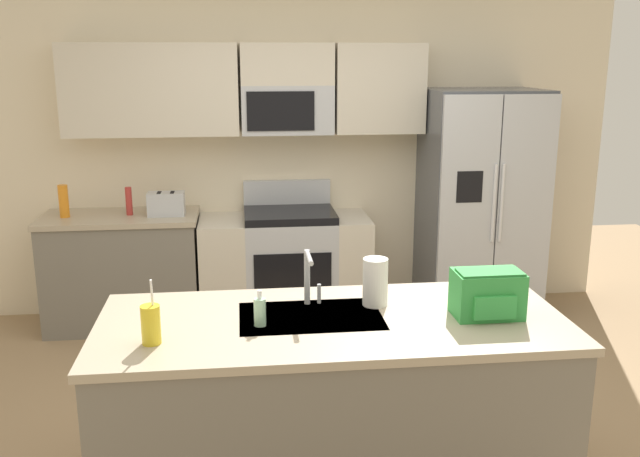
{
  "coord_description": "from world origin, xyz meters",
  "views": [
    {
      "loc": [
        -0.52,
        -3.61,
        2.12
      ],
      "look_at": [
        -0.03,
        0.6,
        1.05
      ],
      "focal_mm": 39.03,
      "sensor_mm": 36.0,
      "label": 1
    }
  ],
  "objects_px": {
    "soap_dispenser": "(260,311)",
    "paper_towel_roll": "(375,282)",
    "drink_cup_yellow": "(151,324)",
    "bottle_orange": "(64,201)",
    "backpack": "(488,293)",
    "range_oven": "(285,265)",
    "sink_faucet": "(309,273)",
    "toaster": "(166,204)",
    "pepper_mill": "(129,201)",
    "refrigerator": "(480,205)"
  },
  "relations": [
    {
      "from": "toaster",
      "to": "bottle_orange",
      "type": "bearing_deg",
      "value": 178.13
    },
    {
      "from": "pepper_mill",
      "to": "backpack",
      "type": "height_order",
      "value": "backpack"
    },
    {
      "from": "toaster",
      "to": "pepper_mill",
      "type": "height_order",
      "value": "pepper_mill"
    },
    {
      "from": "bottle_orange",
      "to": "drink_cup_yellow",
      "type": "xyz_separation_m",
      "value": [
        0.94,
        -2.52,
        -0.04
      ]
    },
    {
      "from": "toaster",
      "to": "backpack",
      "type": "bearing_deg",
      "value": -53.78
    },
    {
      "from": "refrigerator",
      "to": "drink_cup_yellow",
      "type": "xyz_separation_m",
      "value": [
        -2.34,
        -2.48,
        0.06
      ]
    },
    {
      "from": "range_oven",
      "to": "sink_faucet",
      "type": "xyz_separation_m",
      "value": [
        -0.02,
        -2.17,
        0.62
      ]
    },
    {
      "from": "sink_faucet",
      "to": "paper_towel_roll",
      "type": "bearing_deg",
      "value": -4.82
    },
    {
      "from": "range_oven",
      "to": "sink_faucet",
      "type": "distance_m",
      "value": 2.26
    },
    {
      "from": "pepper_mill",
      "to": "bottle_orange",
      "type": "xyz_separation_m",
      "value": [
        -0.48,
        -0.02,
        0.02
      ]
    },
    {
      "from": "refrigerator",
      "to": "pepper_mill",
      "type": "relative_size",
      "value": 8.48
    },
    {
      "from": "toaster",
      "to": "drink_cup_yellow",
      "type": "height_order",
      "value": "drink_cup_yellow"
    },
    {
      "from": "refrigerator",
      "to": "bottle_orange",
      "type": "distance_m",
      "value": 3.28
    },
    {
      "from": "backpack",
      "to": "soap_dispenser",
      "type": "bearing_deg",
      "value": 179.58
    },
    {
      "from": "sink_faucet",
      "to": "drink_cup_yellow",
      "type": "distance_m",
      "value": 0.82
    },
    {
      "from": "toaster",
      "to": "drink_cup_yellow",
      "type": "distance_m",
      "value": 2.51
    },
    {
      "from": "drink_cup_yellow",
      "to": "backpack",
      "type": "xyz_separation_m",
      "value": [
        1.55,
        0.14,
        0.03
      ]
    },
    {
      "from": "drink_cup_yellow",
      "to": "soap_dispenser",
      "type": "height_order",
      "value": "drink_cup_yellow"
    },
    {
      "from": "toaster",
      "to": "soap_dispenser",
      "type": "distance_m",
      "value": 2.44
    },
    {
      "from": "sink_faucet",
      "to": "drink_cup_yellow",
      "type": "bearing_deg",
      "value": -151.94
    },
    {
      "from": "range_oven",
      "to": "pepper_mill",
      "type": "bearing_deg",
      "value": -179.88
    },
    {
      "from": "toaster",
      "to": "pepper_mill",
      "type": "relative_size",
      "value": 1.28
    },
    {
      "from": "pepper_mill",
      "to": "toaster",
      "type": "bearing_deg",
      "value": -9.82
    },
    {
      "from": "refrigerator",
      "to": "soap_dispenser",
      "type": "height_order",
      "value": "refrigerator"
    },
    {
      "from": "bottle_orange",
      "to": "soap_dispenser",
      "type": "height_order",
      "value": "bottle_orange"
    },
    {
      "from": "pepper_mill",
      "to": "soap_dispenser",
      "type": "relative_size",
      "value": 1.28
    },
    {
      "from": "sink_faucet",
      "to": "range_oven",
      "type": "bearing_deg",
      "value": 89.37
    },
    {
      "from": "refrigerator",
      "to": "sink_faucet",
      "type": "distance_m",
      "value": 2.65
    },
    {
      "from": "range_oven",
      "to": "soap_dispenser",
      "type": "xyz_separation_m",
      "value": [
        -0.27,
        -2.4,
        0.53
      ]
    },
    {
      "from": "bottle_orange",
      "to": "sink_faucet",
      "type": "relative_size",
      "value": 0.89
    },
    {
      "from": "bottle_orange",
      "to": "sink_faucet",
      "type": "bearing_deg",
      "value": -52.08
    },
    {
      "from": "pepper_mill",
      "to": "sink_faucet",
      "type": "bearing_deg",
      "value": -61.3
    },
    {
      "from": "toaster",
      "to": "bottle_orange",
      "type": "xyz_separation_m",
      "value": [
        -0.77,
        0.03,
        0.03
      ]
    },
    {
      "from": "drink_cup_yellow",
      "to": "paper_towel_roll",
      "type": "distance_m",
      "value": 1.11
    },
    {
      "from": "backpack",
      "to": "bottle_orange",
      "type": "bearing_deg",
      "value": 136.35
    },
    {
      "from": "soap_dispenser",
      "to": "sink_faucet",
      "type": "bearing_deg",
      "value": 42.98
    },
    {
      "from": "range_oven",
      "to": "backpack",
      "type": "bearing_deg",
      "value": -71.52
    },
    {
      "from": "pepper_mill",
      "to": "drink_cup_yellow",
      "type": "xyz_separation_m",
      "value": [
        0.46,
        -2.55,
        -0.02
      ]
    },
    {
      "from": "paper_towel_roll",
      "to": "refrigerator",
      "type": "bearing_deg",
      "value": 58.79
    },
    {
      "from": "backpack",
      "to": "pepper_mill",
      "type": "bearing_deg",
      "value": 129.94
    },
    {
      "from": "soap_dispenser",
      "to": "paper_towel_roll",
      "type": "relative_size",
      "value": 0.71
    },
    {
      "from": "pepper_mill",
      "to": "bottle_orange",
      "type": "height_order",
      "value": "bottle_orange"
    },
    {
      "from": "pepper_mill",
      "to": "bottle_orange",
      "type": "bearing_deg",
      "value": -177.05
    },
    {
      "from": "bottle_orange",
      "to": "sink_faucet",
      "type": "distance_m",
      "value": 2.71
    },
    {
      "from": "refrigerator",
      "to": "bottle_orange",
      "type": "relative_size",
      "value": 7.38
    },
    {
      "from": "drink_cup_yellow",
      "to": "soap_dispenser",
      "type": "distance_m",
      "value": 0.5
    },
    {
      "from": "toaster",
      "to": "drink_cup_yellow",
      "type": "relative_size",
      "value": 0.96
    },
    {
      "from": "range_oven",
      "to": "bottle_orange",
      "type": "relative_size",
      "value": 5.43
    },
    {
      "from": "sink_faucet",
      "to": "backpack",
      "type": "bearing_deg",
      "value": -16.21
    },
    {
      "from": "drink_cup_yellow",
      "to": "bottle_orange",
      "type": "bearing_deg",
      "value": 110.52
    }
  ]
}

